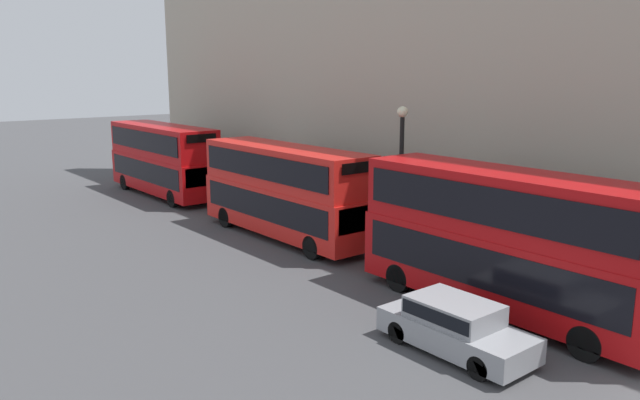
{
  "coord_description": "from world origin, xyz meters",
  "views": [
    {
      "loc": [
        -14.8,
        -4.71,
        7.62
      ],
      "look_at": [
        0.48,
        14.19,
        2.57
      ],
      "focal_mm": 35.0,
      "sensor_mm": 36.0,
      "label": 1
    }
  ],
  "objects_px": {
    "pedestrian": "(515,259)",
    "car_dark_sedan": "(455,325)",
    "bus_second_in_queue": "(285,188)",
    "bus_leading": "(505,237)",
    "bus_third_in_queue": "(163,157)"
  },
  "relations": [
    {
      "from": "bus_third_in_queue",
      "to": "pedestrian",
      "type": "relative_size",
      "value": 5.51
    },
    {
      "from": "bus_leading",
      "to": "bus_second_in_queue",
      "type": "distance_m",
      "value": 11.82
    },
    {
      "from": "bus_second_in_queue",
      "to": "car_dark_sedan",
      "type": "height_order",
      "value": "bus_second_in_queue"
    },
    {
      "from": "bus_second_in_queue",
      "to": "car_dark_sedan",
      "type": "bearing_deg",
      "value": -105.0
    },
    {
      "from": "car_dark_sedan",
      "to": "pedestrian",
      "type": "height_order",
      "value": "pedestrian"
    },
    {
      "from": "bus_second_in_queue",
      "to": "bus_third_in_queue",
      "type": "distance_m",
      "value": 12.83
    },
    {
      "from": "bus_third_in_queue",
      "to": "car_dark_sedan",
      "type": "distance_m",
      "value": 25.8
    },
    {
      "from": "pedestrian",
      "to": "car_dark_sedan",
      "type": "bearing_deg",
      "value": -159.53
    },
    {
      "from": "bus_leading",
      "to": "pedestrian",
      "type": "relative_size",
      "value": 5.48
    },
    {
      "from": "car_dark_sedan",
      "to": "bus_leading",
      "type": "bearing_deg",
      "value": 14.31
    },
    {
      "from": "car_dark_sedan",
      "to": "pedestrian",
      "type": "relative_size",
      "value": 2.38
    },
    {
      "from": "bus_second_in_queue",
      "to": "car_dark_sedan",
      "type": "relative_size",
      "value": 2.31
    },
    {
      "from": "bus_leading",
      "to": "bus_third_in_queue",
      "type": "distance_m",
      "value": 24.65
    },
    {
      "from": "bus_leading",
      "to": "car_dark_sedan",
      "type": "distance_m",
      "value": 3.92
    },
    {
      "from": "bus_second_in_queue",
      "to": "bus_third_in_queue",
      "type": "xyz_separation_m",
      "value": [
        0.0,
        12.83,
        0.05
      ]
    }
  ]
}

